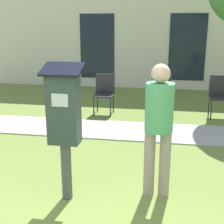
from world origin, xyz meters
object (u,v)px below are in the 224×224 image
object	(u,v)px
parking_meter	(64,116)
outdoor_chair_middle	(161,92)
outdoor_chair_right	(220,93)
person_standing	(159,121)
outdoor_chair_left	(104,91)

from	to	relation	value
parking_meter	outdoor_chair_middle	bearing A→B (deg)	74.87
outdoor_chair_right	parking_meter	bearing A→B (deg)	-128.58
person_standing	outdoor_chair_middle	world-z (taller)	person_standing
parking_meter	outdoor_chair_left	distance (m)	3.72
outdoor_chair_left	outdoor_chair_middle	size ratio (longest dim) A/B	1.00
outdoor_chair_middle	outdoor_chair_right	xyz separation A→B (m)	(1.28, 0.10, 0.00)
parking_meter	outdoor_chair_middle	xyz separation A→B (m)	(1.01, 3.74, -0.49)
outdoor_chair_middle	parking_meter	bearing A→B (deg)	-112.62
parking_meter	outdoor_chair_middle	world-z (taller)	parking_meter
parking_meter	outdoor_chair_right	size ratio (longest dim) A/B	1.77
person_standing	outdoor_chair_right	world-z (taller)	person_standing
outdoor_chair_left	outdoor_chair_right	xyz separation A→B (m)	(2.55, 0.16, 0.00)
parking_meter	person_standing	xyz separation A→B (m)	(1.03, 0.24, -0.09)
outdoor_chair_middle	outdoor_chair_right	distance (m)	1.28
outdoor_chair_left	outdoor_chair_middle	distance (m)	1.28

